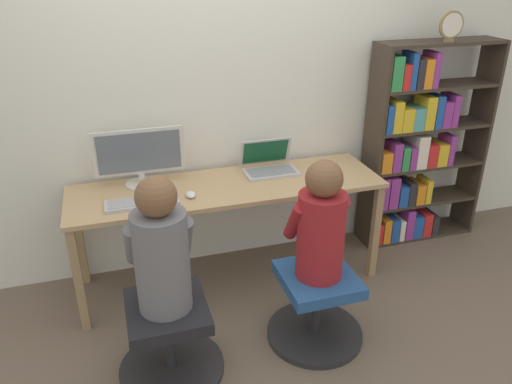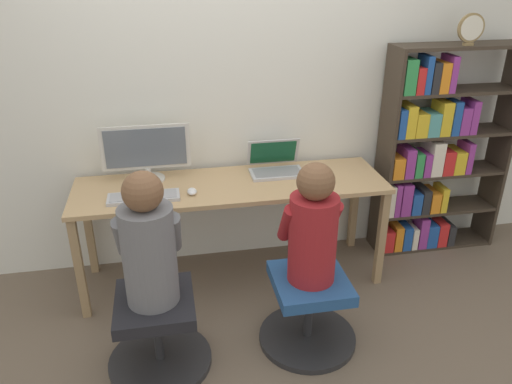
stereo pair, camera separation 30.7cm
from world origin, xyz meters
The scene contains 13 objects.
ground_plane centered at (0.00, 0.00, 0.00)m, with size 14.00×14.00×0.00m, color brown.
wall_back centered at (0.00, 0.66, 1.30)m, with size 10.00×0.05×2.60m.
desk centered at (0.00, 0.30, 0.66)m, with size 2.04×0.59×0.73m.
desktop_monitor centered at (-0.53, 0.45, 0.93)m, with size 0.57×0.22×0.38m.
laptop centered at (0.33, 0.43, 0.78)m, with size 0.36×0.27×0.21m.
keyboard centered at (-0.56, 0.17, 0.74)m, with size 0.44×0.15×0.03m.
computer_mouse_by_keyboard centered at (-0.26, 0.18, 0.75)m, with size 0.06×0.09×0.03m.
office_chair_left centered at (-0.53, -0.47, 0.22)m, with size 0.58×0.58×0.45m.
office_chair_right centered at (0.34, -0.44, 0.22)m, with size 0.58×0.58×0.45m.
person_at_monitor centered at (-0.53, -0.46, 0.77)m, with size 0.34×0.32×0.73m.
person_at_laptop centered at (0.34, -0.43, 0.76)m, with size 0.32×0.31×0.69m.
bookshelf centered at (1.50, 0.44, 0.75)m, with size 0.95×0.26×1.55m.
desk_clock centered at (1.61, 0.39, 1.66)m, with size 0.18×0.03×0.20m.
Camera 2 is at (-0.40, -2.67, 2.08)m, focal length 35.00 mm.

